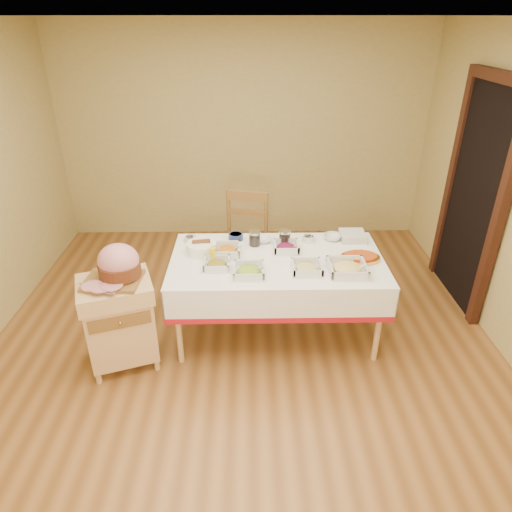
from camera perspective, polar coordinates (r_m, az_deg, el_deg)
The scene contains 23 objects.
room_shell at distance 3.40m, azimuth -1.95°, elevation 5.31°, with size 5.00×5.00×5.00m.
doorway at distance 4.81m, azimuth 25.75°, elevation 7.02°, with size 0.09×1.10×2.20m.
dining_table at distance 3.99m, azimuth 2.58°, elevation -2.33°, with size 1.82×1.02×0.76m.
butcher_cart at distance 3.86m, azimuth -16.71°, elevation -7.46°, with size 0.68×0.62×0.79m.
dining_chair at distance 4.69m, azimuth -1.46°, elevation 1.69°, with size 0.55×0.53×1.03m.
ham_on_board at distance 3.64m, azimuth -16.88°, elevation -1.13°, with size 0.45×0.43×0.30m.
serving_dish_a at distance 3.77m, azimuth -4.92°, elevation -1.01°, with size 0.22×0.21×0.09m.
serving_dish_b at distance 3.65m, azimuth -0.91°, elevation -1.85°, with size 0.25×0.25×0.10m.
serving_dish_c at distance 3.72m, azimuth 6.38°, elevation -1.45°, with size 0.24×0.24×0.10m.
serving_dish_d at distance 3.75m, azimuth 11.34°, elevation -1.49°, with size 0.30×0.30×0.11m.
serving_dish_e at distance 3.97m, azimuth -3.64°, elevation 0.71°, with size 0.24×0.23×0.11m.
serving_dish_f at distance 4.03m, azimuth 3.79°, elevation 1.13°, with size 0.23×0.22×0.11m.
small_bowl_left at distance 4.22m, azimuth -8.19°, elevation 2.14°, with size 0.11×0.11×0.05m.
small_bowl_mid at distance 4.23m, azimuth -2.55°, elevation 2.48°, with size 0.14×0.14×0.06m.
small_bowl_right at distance 4.21m, azimuth 6.57°, elevation 2.21°, with size 0.11×0.11×0.06m.
bowl_white_imported at distance 4.18m, azimuth 0.91°, elevation 2.02°, with size 0.15×0.15×0.04m, color silver.
bowl_small_imported at distance 4.28m, azimuth 9.56°, elevation 2.34°, with size 0.16×0.16×0.05m, color silver.
preserve_jar_left at distance 4.10m, azimuth -0.18°, elevation 2.13°, with size 0.11×0.11×0.14m.
preserve_jar_right at distance 4.13m, azimuth 3.60°, elevation 2.25°, with size 0.11×0.11×0.14m.
mustard_bottle at distance 3.85m, azimuth -5.44°, elevation 0.30°, with size 0.05×0.05×0.16m.
bread_basket at distance 4.00m, azimuth -6.82°, elevation 1.04°, with size 0.26×0.26×0.12m.
plate_stack at distance 4.32m, azimuth 11.96°, elevation 2.47°, with size 0.23×0.23×0.07m.
brass_platter at distance 3.98m, azimuth 12.91°, elevation -0.16°, with size 0.33×0.24×0.04m.
Camera 1 is at (0.06, -3.14, 2.61)m, focal length 32.00 mm.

